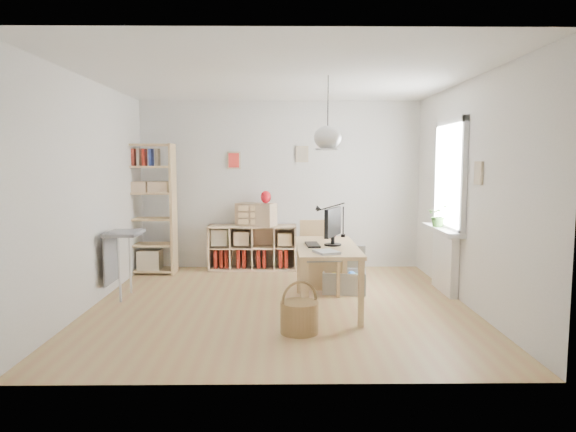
{
  "coord_description": "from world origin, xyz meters",
  "views": [
    {
      "loc": [
        0.03,
        -6.08,
        1.72
      ],
      "look_at": [
        0.1,
        0.3,
        1.05
      ],
      "focal_mm": 32.0,
      "sensor_mm": 36.0,
      "label": 1
    }
  ],
  "objects_px": {
    "desk": "(327,253)",
    "tall_bookshelf": "(148,204)",
    "drawer_chest": "(256,214)",
    "monitor": "(333,224)",
    "cube_shelf": "(251,251)",
    "storage_chest": "(345,277)",
    "chair": "(319,252)"
  },
  "relations": [
    {
      "from": "monitor",
      "to": "cube_shelf",
      "type": "bearing_deg",
      "value": 139.18
    },
    {
      "from": "storage_chest",
      "to": "tall_bookshelf",
      "type": "bearing_deg",
      "value": 165.8
    },
    {
      "from": "tall_bookshelf",
      "to": "chair",
      "type": "distance_m",
      "value": 2.89
    },
    {
      "from": "monitor",
      "to": "tall_bookshelf",
      "type": "bearing_deg",
      "value": 166.82
    },
    {
      "from": "cube_shelf",
      "to": "drawer_chest",
      "type": "distance_m",
      "value": 0.6
    },
    {
      "from": "cube_shelf",
      "to": "tall_bookshelf",
      "type": "bearing_deg",
      "value": -169.81
    },
    {
      "from": "tall_bookshelf",
      "to": "chair",
      "type": "bearing_deg",
      "value": -26.12
    },
    {
      "from": "tall_bookshelf",
      "to": "monitor",
      "type": "distance_m",
      "value": 3.3
    },
    {
      "from": "cube_shelf",
      "to": "monitor",
      "type": "relative_size",
      "value": 2.9
    },
    {
      "from": "chair",
      "to": "monitor",
      "type": "distance_m",
      "value": 0.84
    },
    {
      "from": "tall_bookshelf",
      "to": "chair",
      "type": "relative_size",
      "value": 2.09
    },
    {
      "from": "cube_shelf",
      "to": "storage_chest",
      "type": "bearing_deg",
      "value": -47.18
    },
    {
      "from": "cube_shelf",
      "to": "chair",
      "type": "bearing_deg",
      "value": -57.27
    },
    {
      "from": "cube_shelf",
      "to": "tall_bookshelf",
      "type": "xyz_separation_m",
      "value": [
        -1.56,
        -0.28,
        0.79
      ]
    },
    {
      "from": "chair",
      "to": "drawer_chest",
      "type": "height_order",
      "value": "drawer_chest"
    },
    {
      "from": "desk",
      "to": "monitor",
      "type": "bearing_deg",
      "value": -0.62
    },
    {
      "from": "storage_chest",
      "to": "chair",
      "type": "bearing_deg",
      "value": -158.39
    },
    {
      "from": "desk",
      "to": "tall_bookshelf",
      "type": "distance_m",
      "value": 3.27
    },
    {
      "from": "chair",
      "to": "monitor",
      "type": "xyz_separation_m",
      "value": [
        0.11,
        -0.7,
        0.45
      ]
    },
    {
      "from": "storage_chest",
      "to": "monitor",
      "type": "xyz_separation_m",
      "value": [
        -0.25,
        -0.79,
        0.8
      ]
    },
    {
      "from": "monitor",
      "to": "chair",
      "type": "bearing_deg",
      "value": 121.86
    },
    {
      "from": "chair",
      "to": "monitor",
      "type": "relative_size",
      "value": 1.98
    },
    {
      "from": "tall_bookshelf",
      "to": "storage_chest",
      "type": "relative_size",
      "value": 2.85
    },
    {
      "from": "desk",
      "to": "monitor",
      "type": "height_order",
      "value": "monitor"
    },
    {
      "from": "chair",
      "to": "tall_bookshelf",
      "type": "bearing_deg",
      "value": 147.55
    },
    {
      "from": "tall_bookshelf",
      "to": "monitor",
      "type": "xyz_separation_m",
      "value": [
        2.66,
        -1.95,
        -0.09
      ]
    },
    {
      "from": "cube_shelf",
      "to": "monitor",
      "type": "height_order",
      "value": "monitor"
    },
    {
      "from": "tall_bookshelf",
      "to": "desk",
      "type": "bearing_deg",
      "value": -37.01
    },
    {
      "from": "desk",
      "to": "storage_chest",
      "type": "xyz_separation_m",
      "value": [
        0.31,
        0.79,
        -0.46
      ]
    },
    {
      "from": "drawer_chest",
      "to": "monitor",
      "type": "bearing_deg",
      "value": -42.14
    },
    {
      "from": "chair",
      "to": "storage_chest",
      "type": "distance_m",
      "value": 0.51
    },
    {
      "from": "chair",
      "to": "drawer_chest",
      "type": "relative_size",
      "value": 1.56
    }
  ]
}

